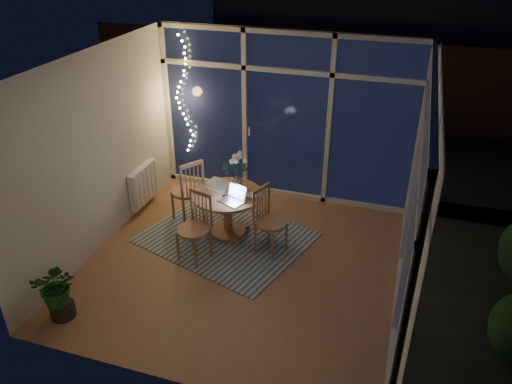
% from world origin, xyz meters
% --- Properties ---
extents(floor, '(4.00, 4.00, 0.00)m').
position_xyz_m(floor, '(0.00, 0.00, 0.00)').
color(floor, '#9C6444').
rests_on(floor, ground).
extents(ceiling, '(4.00, 4.00, 0.00)m').
position_xyz_m(ceiling, '(0.00, 0.00, 2.60)').
color(ceiling, silver).
rests_on(ceiling, wall_back).
extents(wall_back, '(4.00, 0.04, 2.60)m').
position_xyz_m(wall_back, '(0.00, 2.00, 1.30)').
color(wall_back, silver).
rests_on(wall_back, floor).
extents(wall_front, '(4.00, 0.04, 2.60)m').
position_xyz_m(wall_front, '(0.00, -2.00, 1.30)').
color(wall_front, silver).
rests_on(wall_front, floor).
extents(wall_left, '(0.04, 4.00, 2.60)m').
position_xyz_m(wall_left, '(-2.00, 0.00, 1.30)').
color(wall_left, silver).
rests_on(wall_left, floor).
extents(wall_right, '(0.04, 4.00, 2.60)m').
position_xyz_m(wall_right, '(2.00, 0.00, 1.30)').
color(wall_right, silver).
rests_on(wall_right, floor).
extents(window_wall_back, '(4.00, 0.10, 2.60)m').
position_xyz_m(window_wall_back, '(0.00, 1.96, 1.30)').
color(window_wall_back, silver).
rests_on(window_wall_back, floor).
extents(window_wall_right, '(0.10, 4.00, 2.60)m').
position_xyz_m(window_wall_right, '(1.96, 0.00, 1.30)').
color(window_wall_right, silver).
rests_on(window_wall_right, floor).
extents(radiator, '(0.10, 0.70, 0.58)m').
position_xyz_m(radiator, '(-1.94, 0.90, 0.40)').
color(radiator, white).
rests_on(radiator, wall_left).
extents(fairy_lights, '(0.24, 0.10, 1.85)m').
position_xyz_m(fairy_lights, '(-1.65, 1.88, 1.52)').
color(fairy_lights, '#FFD866').
rests_on(fairy_lights, window_wall_back).
extents(garden_patio, '(12.00, 6.00, 0.10)m').
position_xyz_m(garden_patio, '(0.50, 5.00, -0.06)').
color(garden_patio, black).
rests_on(garden_patio, ground).
extents(garden_fence, '(11.00, 0.08, 1.80)m').
position_xyz_m(garden_fence, '(0.00, 5.50, 0.90)').
color(garden_fence, '#372114').
rests_on(garden_fence, ground).
extents(garden_shrubs, '(0.90, 0.90, 0.90)m').
position_xyz_m(garden_shrubs, '(-0.80, 3.40, 0.45)').
color(garden_shrubs, black).
rests_on(garden_shrubs, ground).
extents(rug, '(2.55, 2.27, 0.01)m').
position_xyz_m(rug, '(-0.45, 0.48, 0.01)').
color(rug, '#BCB899').
rests_on(rug, floor).
extents(dining_table, '(1.22, 1.22, 0.66)m').
position_xyz_m(dining_table, '(-0.45, 0.58, 0.33)').
color(dining_table, '#9A6545').
rests_on(dining_table, floor).
extents(chair_left, '(0.66, 0.66, 1.03)m').
position_xyz_m(chair_left, '(-1.15, 0.76, 0.51)').
color(chair_left, '#9A6545').
rests_on(chair_left, floor).
extents(chair_right, '(0.57, 0.57, 0.94)m').
position_xyz_m(chair_right, '(0.23, 0.37, 0.47)').
color(chair_right, '#9A6545').
rests_on(chair_right, floor).
extents(chair_front, '(0.55, 0.55, 0.96)m').
position_xyz_m(chair_front, '(-0.66, -0.11, 0.48)').
color(chair_front, '#9A6545').
rests_on(chair_front, floor).
extents(laptop, '(0.40, 0.38, 0.23)m').
position_xyz_m(laptop, '(-0.31, 0.38, 0.78)').
color(laptop, silver).
rests_on(laptop, dining_table).
extents(flower_vase, '(0.25, 0.25, 0.21)m').
position_xyz_m(flower_vase, '(-0.39, 0.79, 0.77)').
color(flower_vase, silver).
rests_on(flower_vase, dining_table).
extents(bowl, '(0.19, 0.19, 0.04)m').
position_xyz_m(bowl, '(-0.09, 0.58, 0.68)').
color(bowl, white).
rests_on(bowl, dining_table).
extents(newspapers, '(0.42, 0.37, 0.02)m').
position_xyz_m(newspapers, '(-0.65, 0.76, 0.67)').
color(newspapers, silver).
rests_on(newspapers, dining_table).
extents(phone, '(0.13, 0.12, 0.01)m').
position_xyz_m(phone, '(-0.43, 0.47, 0.67)').
color(phone, black).
rests_on(phone, dining_table).
extents(potted_plant, '(0.67, 0.62, 0.76)m').
position_xyz_m(potted_plant, '(-1.65, -1.55, 0.38)').
color(potted_plant, '#1B4C1F').
rests_on(potted_plant, floor).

